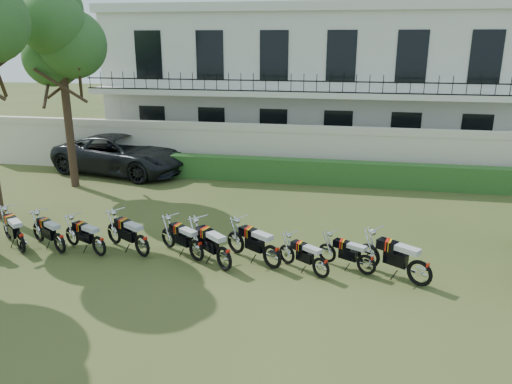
% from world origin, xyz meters
% --- Properties ---
extents(ground, '(100.00, 100.00, 0.00)m').
position_xyz_m(ground, '(0.00, 0.00, 0.00)').
color(ground, '#32431B').
rests_on(ground, ground).
extents(perimeter_wall, '(30.00, 0.35, 2.30)m').
position_xyz_m(perimeter_wall, '(0.00, 8.00, 1.17)').
color(perimeter_wall, beige).
rests_on(perimeter_wall, ground).
extents(hedge, '(18.00, 0.60, 1.00)m').
position_xyz_m(hedge, '(1.00, 7.20, 0.50)').
color(hedge, '#1C4E1F').
rests_on(hedge, ground).
extents(building, '(20.40, 9.60, 7.40)m').
position_xyz_m(building, '(0.00, 13.96, 3.71)').
color(building, silver).
rests_on(building, ground).
extents(tree_west_near, '(3.40, 3.20, 7.90)m').
position_xyz_m(tree_west_near, '(-8.96, 5.00, 5.89)').
color(tree_west_near, '#473323').
rests_on(tree_west_near, ground).
extents(motorcycle_0, '(1.60, 1.34, 1.08)m').
position_xyz_m(motorcycle_0, '(-6.94, -1.48, 0.50)').
color(motorcycle_0, black).
rests_on(motorcycle_0, ground).
extents(motorcycle_1, '(1.65, 1.05, 1.02)m').
position_xyz_m(motorcycle_1, '(-5.85, -1.31, 0.47)').
color(motorcycle_1, black).
rests_on(motorcycle_1, ground).
extents(motorcycle_2, '(1.68, 0.90, 0.99)m').
position_xyz_m(motorcycle_2, '(-4.67, -1.27, 0.46)').
color(motorcycle_2, black).
rests_on(motorcycle_2, ground).
extents(motorcycle_3, '(1.77, 1.13, 1.10)m').
position_xyz_m(motorcycle_3, '(-3.47, -1.11, 0.51)').
color(motorcycle_3, black).
rests_on(motorcycle_3, ground).
extents(motorcycle_4, '(1.62, 1.14, 1.03)m').
position_xyz_m(motorcycle_4, '(-1.90, -1.10, 0.48)').
color(motorcycle_4, black).
rests_on(motorcycle_4, ground).
extents(motorcycle_5, '(1.63, 1.43, 1.13)m').
position_xyz_m(motorcycle_5, '(-1.02, -1.53, 0.52)').
color(motorcycle_5, black).
rests_on(motorcycle_5, ground).
extents(motorcycle_6, '(1.75, 1.23, 1.12)m').
position_xyz_m(motorcycle_6, '(0.19, -1.18, 0.51)').
color(motorcycle_6, black).
rests_on(motorcycle_6, ground).
extents(motorcycle_7, '(1.44, 1.05, 0.93)m').
position_xyz_m(motorcycle_7, '(1.49, -1.48, 0.43)').
color(motorcycle_7, black).
rests_on(motorcycle_7, ground).
extents(motorcycle_8, '(1.55, 0.90, 0.93)m').
position_xyz_m(motorcycle_8, '(2.63, -1.08, 0.43)').
color(motorcycle_8, black).
rests_on(motorcycle_8, ground).
extents(motorcycle_9, '(1.81, 1.28, 1.16)m').
position_xyz_m(motorcycle_9, '(3.88, -1.48, 0.53)').
color(motorcycle_9, black).
rests_on(motorcycle_9, ground).
extents(suv, '(6.66, 4.09, 1.72)m').
position_xyz_m(suv, '(-7.99, 7.38, 0.86)').
color(suv, black).
rests_on(suv, ground).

